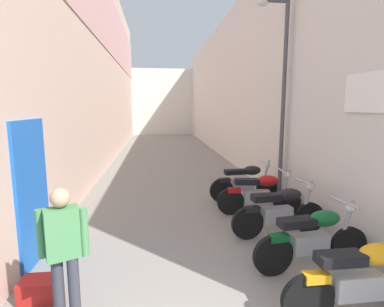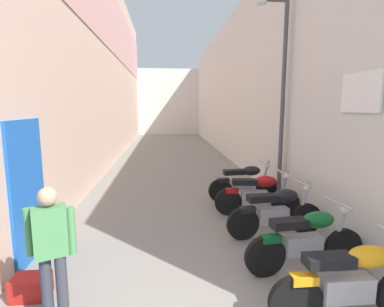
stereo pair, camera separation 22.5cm
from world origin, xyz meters
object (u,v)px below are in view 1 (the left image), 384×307
at_px(street_lamp, 280,89).
at_px(motorcycle_nearest, 363,279).
at_px(motorcycle_third, 280,210).
at_px(pedestrian_by_doorway, 64,249).
at_px(motorcycle_second, 313,238).
at_px(plastic_crate, 40,289).
at_px(motorcycle_fifth, 245,181).
at_px(motorcycle_fourth, 259,193).

bearing_deg(street_lamp, motorcycle_nearest, -99.67).
height_order(motorcycle_third, pedestrian_by_doorway, pedestrian_by_doorway).
height_order(motorcycle_second, street_lamp, street_lamp).
bearing_deg(plastic_crate, motorcycle_fifth, 43.96).
bearing_deg(motorcycle_second, pedestrian_by_doorway, -166.39).
xyz_separation_m(motorcycle_second, pedestrian_by_doorway, (-3.24, -0.78, 0.42)).
height_order(pedestrian_by_doorway, street_lamp, street_lamp).
distance_m(motorcycle_nearest, plastic_crate, 3.83).
distance_m(motorcycle_fifth, plastic_crate, 5.19).
xyz_separation_m(motorcycle_fourth, pedestrian_by_doorway, (-3.24, -3.08, 0.42)).
bearing_deg(motorcycle_second, street_lamp, 77.08).
xyz_separation_m(motorcycle_fourth, street_lamp, (0.70, 0.77, 2.30)).
distance_m(motorcycle_third, motorcycle_fifth, 2.16).
bearing_deg(street_lamp, motorcycle_third, -110.51).
distance_m(motorcycle_nearest, motorcycle_fourth, 3.35).
bearing_deg(motorcycle_fifth, motorcycle_nearest, -90.00).
distance_m(motorcycle_second, street_lamp, 3.89).
xyz_separation_m(motorcycle_third, motorcycle_fourth, (-0.00, 1.11, 0.00)).
height_order(motorcycle_fifth, pedestrian_by_doorway, pedestrian_by_doorway).
height_order(motorcycle_nearest, motorcycle_fourth, same).
height_order(motorcycle_third, motorcycle_fourth, same).
distance_m(motorcycle_second, plastic_crate, 3.75).
bearing_deg(motorcycle_third, motorcycle_nearest, -90.00).
height_order(motorcycle_fourth, street_lamp, street_lamp).
relative_size(motorcycle_nearest, motorcycle_second, 1.00).
bearing_deg(motorcycle_fourth, motorcycle_nearest, -90.00).
bearing_deg(motorcycle_fifth, motorcycle_third, -90.00).
height_order(motorcycle_second, motorcycle_fourth, same).
bearing_deg(motorcycle_second, motorcycle_third, 90.00).
distance_m(motorcycle_nearest, pedestrian_by_doorway, 3.28).
height_order(motorcycle_second, motorcycle_third, same).
bearing_deg(street_lamp, motorcycle_second, -102.92).
bearing_deg(motorcycle_nearest, pedestrian_by_doorway, 175.16).
bearing_deg(plastic_crate, street_lamp, 36.78).
relative_size(motorcycle_third, motorcycle_fifth, 1.00).
xyz_separation_m(motorcycle_fourth, motorcycle_fifth, (0.00, 1.05, 0.00)).
xyz_separation_m(pedestrian_by_doorway, plastic_crate, (-0.49, 0.53, -0.78)).
relative_size(motorcycle_nearest, street_lamp, 0.39).
xyz_separation_m(pedestrian_by_doorway, street_lamp, (3.94, 3.84, 1.88)).
distance_m(motorcycle_third, pedestrian_by_doorway, 3.81).
xyz_separation_m(motorcycle_second, motorcycle_fourth, (-0.00, 2.29, 0.00)).
height_order(motorcycle_second, pedestrian_by_doorway, pedestrian_by_doorway).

